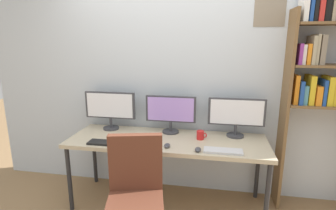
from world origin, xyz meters
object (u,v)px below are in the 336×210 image
object	(u,v)px
monitor_left	(110,108)
coffee_mug	(201,135)
bookshelf	(325,81)
monitor_right	(236,115)
office_chair	(136,209)
desk	(167,144)
mouse_right_side	(198,149)
keyboard_left	(107,143)
mouse_left_side	(167,145)
keyboard_right	(223,151)
monitor_center	(171,112)

from	to	relation	value
monitor_left	coffee_mug	bearing A→B (deg)	-8.42
bookshelf	monitor_right	size ratio (longest dim) A/B	3.75
office_chair	monitor_right	bearing A→B (deg)	48.59
desk	coffee_mug	size ratio (longest dim) A/B	19.14
mouse_right_side	coffee_mug	world-z (taller)	coffee_mug
keyboard_left	mouse_left_side	bearing A→B (deg)	2.16
office_chair	coffee_mug	bearing A→B (deg)	59.18
keyboard_left	coffee_mug	bearing A→B (deg)	17.87
monitor_right	mouse_left_side	xyz separation A→B (m)	(-0.66, -0.42, -0.22)
desk	mouse_right_side	world-z (taller)	mouse_right_side
desk	keyboard_left	size ratio (longest dim) A/B	5.49
office_chair	keyboard_right	world-z (taller)	office_chair
office_chair	mouse_left_side	world-z (taller)	office_chair
office_chair	mouse_left_side	size ratio (longest dim) A/B	10.31
monitor_left	keyboard_right	size ratio (longest dim) A/B	1.65
monitor_left	monitor_right	distance (m)	1.39
mouse_right_side	coffee_mug	size ratio (longest dim) A/B	0.91
mouse_left_side	monitor_center	bearing A→B (deg)	95.06
desk	monitor_left	bearing A→B (deg)	163.00
monitor_center	office_chair	bearing A→B (deg)	-97.70
monitor_right	desk	bearing A→B (deg)	-163.00
keyboard_right	mouse_left_side	bearing A→B (deg)	177.53
mouse_left_side	mouse_right_side	xyz separation A→B (m)	(0.30, -0.04, 0.00)
office_chair	monitor_right	world-z (taller)	monitor_right
desk	mouse_right_side	distance (m)	0.42
office_chair	monitor_right	xyz separation A→B (m)	(0.82, 0.93, 0.58)
bookshelf	keyboard_left	distance (m)	2.19
monitor_center	monitor_right	size ratio (longest dim) A/B	0.94
monitor_left	mouse_left_side	xyz separation A→B (m)	(0.73, -0.42, -0.24)
desk	monitor_left	xyz separation A→B (m)	(-0.69, 0.21, 0.30)
bookshelf	mouse_left_side	world-z (taller)	bookshelf
keyboard_right	mouse_right_side	world-z (taller)	mouse_right_side
monitor_center	mouse_right_side	world-z (taller)	monitor_center
bookshelf	monitor_center	bearing A→B (deg)	-179.31
keyboard_left	keyboard_right	xyz separation A→B (m)	(1.12, 0.00, 0.00)
keyboard_left	mouse_left_side	distance (m)	0.60
monitor_left	monitor_right	world-z (taller)	monitor_left
monitor_center	bookshelf	bearing A→B (deg)	0.69
monitor_left	monitor_center	distance (m)	0.69
keyboard_left	desk	bearing A→B (deg)	22.33
keyboard_right	mouse_left_side	size ratio (longest dim) A/B	3.66
monitor_left	coffee_mug	size ratio (longest dim) A/B	5.47
office_chair	monitor_left	size ratio (longest dim) A/B	1.71
bookshelf	keyboard_left	world-z (taller)	bookshelf
coffee_mug	monitor_right	bearing A→B (deg)	23.20
mouse_left_side	mouse_right_side	world-z (taller)	same
keyboard_left	keyboard_right	distance (m)	1.12
monitor_center	monitor_right	xyz separation A→B (m)	(0.69, 0.00, 0.00)
office_chair	mouse_right_side	size ratio (longest dim) A/B	10.31
bookshelf	office_chair	world-z (taller)	bookshelf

